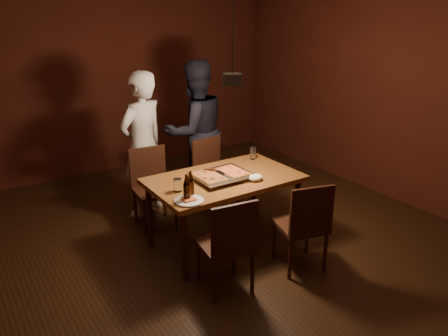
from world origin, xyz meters
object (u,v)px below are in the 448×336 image
beer_bottle_b (191,184)px  plate_slice (189,201)px  diner_dark (195,132)px  chair_far_right (212,169)px  pizza_tray (222,176)px  diner_white (143,145)px  beer_bottle_a (187,188)px  pendant_lamp (232,78)px  chair_near_left (229,238)px  chair_far_left (151,180)px  chair_near_right (305,219)px  dining_table (224,184)px

beer_bottle_b → plate_slice: beer_bottle_b is taller
diner_dark → chair_far_right: bearing=85.8°
pizza_tray → diner_white: diner_white is taller
chair_far_right → beer_bottle_a: beer_bottle_a is taller
pizza_tray → pendant_lamp: bearing=-69.8°
chair_near_left → plate_slice: 0.50m
chair_far_right → pizza_tray: chair_far_right is taller
diner_dark → pendant_lamp: pendant_lamp is taller
pizza_tray → beer_bottle_b: beer_bottle_b is taller
chair_far_left → plate_slice: (-0.15, -1.16, 0.22)m
chair_near_right → beer_bottle_b: 1.10m
dining_table → chair_far_right: (0.34, 0.77, -0.14)m
chair_far_right → pizza_tray: (-0.38, -0.79, 0.24)m
chair_far_right → diner_dark: (0.03, 0.44, 0.35)m
beer_bottle_b → chair_far_right: bearing=49.6°
pizza_tray → plate_slice: (-0.54, -0.30, -0.01)m
beer_bottle_a → diner_white: 1.44m
chair_near_left → plate_slice: chair_near_left is taller
diner_white → dining_table: bearing=88.5°
beer_bottle_a → beer_bottle_b: beer_bottle_a is taller
diner_white → chair_far_right: bearing=133.0°
chair_near_right → beer_bottle_b: size_ratio=2.18×
chair_near_left → pizza_tray: (0.40, 0.72, 0.24)m
chair_far_left → chair_near_right: (0.77, -1.67, 0.00)m
dining_table → chair_near_left: 0.87m
plate_slice → dining_table: bearing=28.9°
chair_near_right → beer_bottle_a: beer_bottle_a is taller
chair_near_left → chair_near_right: bearing=1.1°
beer_bottle_a → plate_slice: 0.12m
chair_far_left → pendant_lamp: (0.42, -0.98, 1.22)m
diner_white → diner_dark: (0.74, 0.07, 0.03)m
plate_slice → pendant_lamp: pendant_lamp is taller
chair_far_left → plate_slice: size_ratio=1.87×
beer_bottle_a → beer_bottle_b: (0.08, 0.07, -0.00)m
chair_far_right → dining_table: bearing=58.2°
chair_near_left → diner_dark: 2.14m
beer_bottle_b → plate_slice: bearing=-127.1°
chair_far_right → chair_far_left: bearing=-13.1°
pizza_tray → pendant_lamp: size_ratio=0.50×
chair_near_left → beer_bottle_b: 0.62m
plate_slice → pendant_lamp: (0.58, 0.18, 1.00)m
chair_far_right → diner_white: size_ratio=0.28×
beer_bottle_b → plate_slice: size_ratio=0.92×
pendant_lamp → dining_table: bearing=88.0°
chair_far_left → chair_near_left: size_ratio=1.00×
chair_near_left → pendant_lamp: bearing=62.1°
dining_table → pizza_tray: pizza_tray is taller
chair_far_left → chair_far_right: 0.77m
beer_bottle_b → chair_near_right: bearing=-35.9°
plate_slice → pendant_lamp: size_ratio=0.24×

